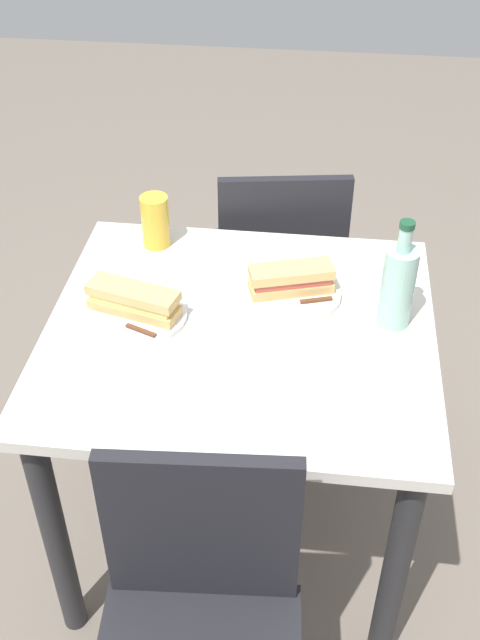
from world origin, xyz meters
TOP-DOWN VIEW (x-y plane):
  - ground_plane at (0.00, 0.00)m, footprint 8.00×8.00m
  - dining_table at (0.00, 0.00)m, footprint 0.91×0.84m
  - chair_far at (0.01, 0.61)m, footprint 0.43×0.43m
  - chair_near at (-0.05, -0.62)m, footprint 0.46×0.46m
  - plate_near at (0.25, -0.01)m, footprint 0.25×0.25m
  - baguette_sandwich_near at (0.25, -0.01)m, footprint 0.23×0.12m
  - knife_near at (0.26, 0.05)m, footprint 0.17×0.08m
  - plate_far at (-0.11, -0.14)m, footprint 0.25×0.25m
  - baguette_sandwich_far at (-0.11, -0.14)m, footprint 0.22×0.13m
  - knife_far at (-0.14, -0.09)m, footprint 0.17×0.07m
  - water_bottle at (-0.36, -0.06)m, footprint 0.08×0.08m
  - beer_glass at (0.27, -0.32)m, footprint 0.07×0.07m
  - paper_napkin at (-0.01, 0.27)m, footprint 0.17×0.17m

SIDE VIEW (x-z plane):
  - ground_plane at x=0.00m, z-range 0.00..0.00m
  - chair_far at x=0.01m, z-range 0.07..0.94m
  - chair_near at x=-0.05m, z-range 0.07..0.94m
  - dining_table at x=0.00m, z-range 0.24..1.00m
  - paper_napkin at x=-0.01m, z-range 0.76..0.76m
  - plate_near at x=0.25m, z-range 0.76..0.77m
  - plate_far at x=-0.11m, z-range 0.76..0.77m
  - knife_near at x=0.26m, z-range 0.77..0.78m
  - knife_far at x=-0.14m, z-range 0.77..0.78m
  - baguette_sandwich_far at x=-0.11m, z-range 0.77..0.84m
  - baguette_sandwich_near at x=0.25m, z-range 0.77..0.84m
  - beer_glass at x=0.27m, z-range 0.76..0.90m
  - water_bottle at x=-0.36m, z-range 0.73..1.01m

